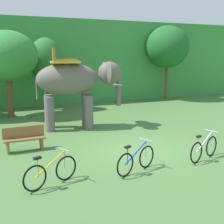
% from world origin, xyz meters
% --- Properties ---
extents(ground_plane, '(80.00, 80.00, 0.00)m').
position_xyz_m(ground_plane, '(0.00, 0.00, 0.00)').
color(ground_plane, '#4C753D').
extents(foliage_hedge, '(36.00, 6.00, 5.88)m').
position_xyz_m(foliage_hedge, '(0.00, 13.97, 2.94)').
color(foliage_hedge, '#3D8E42').
rests_on(foliage_hedge, ground).
extents(tree_center_left, '(3.27, 3.27, 4.77)m').
position_xyz_m(tree_center_left, '(-3.76, 8.06, 3.39)').
color(tree_center_left, brown).
rests_on(tree_center_left, ground).
extents(tree_far_left, '(2.06, 2.06, 4.50)m').
position_xyz_m(tree_far_left, '(-1.43, 9.48, 3.06)').
color(tree_far_left, brown).
rests_on(tree_far_left, ground).
extents(tree_far_right, '(3.23, 3.23, 5.60)m').
position_xyz_m(tree_far_right, '(7.87, 10.14, 4.04)').
color(tree_far_right, brown).
rests_on(tree_far_right, ground).
extents(elephant, '(4.24, 2.28, 3.78)m').
position_xyz_m(elephant, '(-1.14, 4.21, 2.20)').
color(elephant, '#665E56').
rests_on(elephant, ground).
extents(bike_yellow, '(1.60, 0.77, 0.92)m').
position_xyz_m(bike_yellow, '(-3.66, -1.81, 0.39)').
color(bike_yellow, black).
rests_on(bike_yellow, ground).
extents(bike_blue, '(1.60, 0.77, 0.92)m').
position_xyz_m(bike_blue, '(-1.11, -1.88, 0.39)').
color(bike_blue, black).
rests_on(bike_blue, ground).
extents(bike_white, '(1.62, 0.74, 0.92)m').
position_xyz_m(bike_white, '(1.50, -1.81, 0.39)').
color(bike_white, black).
rests_on(bike_white, ground).
extents(wooden_bench, '(1.52, 0.47, 0.89)m').
position_xyz_m(wooden_bench, '(-3.89, 1.58, 0.48)').
color(wooden_bench, brown).
rests_on(wooden_bench, ground).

